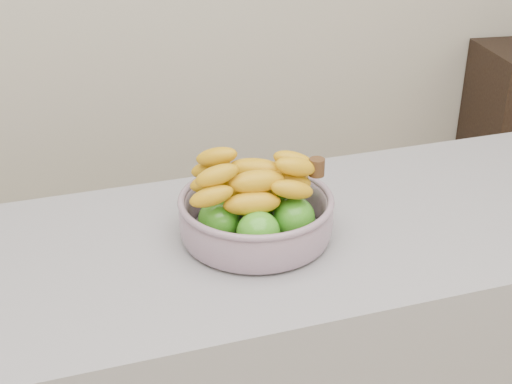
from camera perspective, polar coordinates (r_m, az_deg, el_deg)
fruit_bowl at (r=1.40m, az=-0.02°, el=-1.58°), size 0.31×0.31×0.17m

